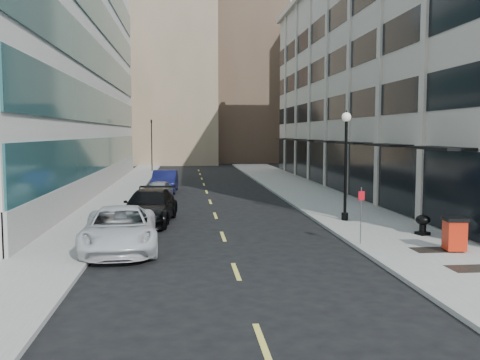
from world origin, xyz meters
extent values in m
plane|color=black|center=(0.00, 0.00, 0.00)|extent=(160.00, 160.00, 0.00)
cube|color=gray|center=(7.50, 20.00, 0.07)|extent=(5.00, 80.00, 0.15)
cube|color=gray|center=(-6.50, 20.00, 0.07)|extent=(3.00, 80.00, 0.15)
cube|color=#B3A797|center=(17.00, 27.00, 9.00)|extent=(14.00, 46.00, 18.00)
cube|color=black|center=(10.02, 27.00, 2.00)|extent=(0.18, 46.00, 3.60)
cube|color=black|center=(10.03, 27.00, 6.50)|extent=(0.12, 46.00, 1.80)
cube|color=black|center=(10.03, 27.00, 10.00)|extent=(0.12, 46.00, 1.80)
cube|color=black|center=(10.03, 27.00, 13.50)|extent=(0.12, 46.00, 1.80)
cube|color=#B3A797|center=(10.00, 10.00, 9.00)|extent=(0.35, 0.60, 18.00)
cube|color=#B3A797|center=(10.00, 16.00, 9.00)|extent=(0.35, 0.60, 18.00)
cube|color=#B3A797|center=(10.00, 22.00, 9.00)|extent=(0.35, 0.60, 18.00)
cube|color=#B3A797|center=(10.00, 28.00, 9.00)|extent=(0.35, 0.60, 18.00)
cube|color=#B3A797|center=(10.00, 34.00, 9.00)|extent=(0.35, 0.60, 18.00)
cube|color=#B3A797|center=(10.00, 40.00, 9.00)|extent=(0.35, 0.60, 18.00)
cube|color=#B3A797|center=(10.00, 46.00, 9.00)|extent=(0.35, 0.60, 18.00)
cube|color=black|center=(9.35, 7.00, 3.90)|extent=(1.30, 4.00, 0.12)
cube|color=black|center=(9.35, 13.00, 3.90)|extent=(1.30, 4.00, 0.12)
cube|color=black|center=(9.35, 19.00, 3.90)|extent=(1.30, 4.00, 0.12)
cube|color=black|center=(9.35, 25.00, 3.90)|extent=(1.30, 4.00, 0.12)
cube|color=black|center=(9.35, 31.00, 3.90)|extent=(1.30, 4.00, 0.12)
cube|color=black|center=(9.35, 37.00, 3.90)|extent=(1.30, 4.00, 0.12)
cube|color=black|center=(9.35, 43.00, 3.90)|extent=(1.30, 4.00, 0.12)
cube|color=gray|center=(-7.96, 27.00, 0.90)|extent=(0.20, 46.00, 1.80)
cube|color=#285B5E|center=(-7.97, 27.00, 3.00)|extent=(0.14, 45.60, 2.40)
cube|color=#285B5E|center=(-7.97, 27.00, 6.50)|extent=(0.14, 45.60, 2.40)
cube|color=#285B5E|center=(-7.97, 27.00, 10.00)|extent=(0.14, 45.60, 2.40)
cube|color=#285B5E|center=(-7.97, 27.00, 13.50)|extent=(0.14, 45.60, 2.40)
cube|color=#997E64|center=(-4.00, 68.00, 14.00)|extent=(14.00, 18.00, 28.00)
cube|color=brown|center=(8.00, 72.00, 17.00)|extent=(12.00, 16.00, 34.00)
cube|color=#997E64|center=(-14.00, 78.00, 11.00)|extent=(12.00, 14.00, 22.00)
cube|color=#B3A797|center=(18.00, 66.00, 10.00)|extent=(10.00, 14.00, 20.00)
cube|color=black|center=(7.60, 1.00, 0.15)|extent=(1.40, 1.00, 0.01)
cube|color=black|center=(7.60, 3.80, 0.15)|extent=(1.40, 1.00, 0.01)
cube|color=#D8CC4C|center=(0.00, -4.00, 0.01)|extent=(0.15, 2.20, 0.01)
cube|color=#D8CC4C|center=(0.00, 2.00, 0.01)|extent=(0.15, 2.20, 0.01)
cube|color=#D8CC4C|center=(0.00, 8.00, 0.01)|extent=(0.15, 2.20, 0.01)
cube|color=#D8CC4C|center=(0.00, 14.00, 0.01)|extent=(0.15, 2.20, 0.01)
cube|color=#D8CC4C|center=(0.00, 20.00, 0.01)|extent=(0.15, 2.20, 0.01)
cube|color=#D8CC4C|center=(0.00, 26.00, 0.01)|extent=(0.15, 2.20, 0.01)
cube|color=#D8CC4C|center=(0.00, 32.00, 0.01)|extent=(0.15, 2.20, 0.01)
cube|color=#D8CC4C|center=(0.00, 38.00, 0.01)|extent=(0.15, 2.20, 0.01)
cube|color=#D8CC4C|center=(0.00, 44.00, 0.01)|extent=(0.15, 2.20, 0.01)
cube|color=#D8CC4C|center=(0.00, 50.00, 0.01)|extent=(0.15, 2.20, 0.01)
cylinder|color=black|center=(-5.50, 48.00, 3.00)|extent=(0.12, 0.12, 6.00)
imported|color=black|center=(-5.50, 48.00, 5.99)|extent=(0.66, 0.66, 1.98)
imported|color=silver|center=(-4.18, 5.59, 0.84)|extent=(3.24, 6.26, 1.69)
imported|color=black|center=(-3.45, 11.89, 0.85)|extent=(2.97, 6.05, 1.69)
imported|color=#94989C|center=(-3.46, 21.00, 0.68)|extent=(2.12, 4.16, 1.36)
imported|color=#131547|center=(-3.20, 26.01, 0.84)|extent=(1.99, 5.19, 1.69)
cube|color=red|center=(8.35, 3.52, 0.77)|extent=(0.77, 0.77, 1.13)
cube|color=black|center=(8.35, 3.52, 1.37)|extent=(0.87, 0.87, 0.14)
cylinder|color=black|center=(8.12, 3.89, 0.27)|extent=(0.07, 0.25, 0.25)
cylinder|color=black|center=(8.57, 3.89, 0.27)|extent=(0.07, 0.25, 0.25)
cylinder|color=black|center=(6.40, 10.91, 0.34)|extent=(0.34, 0.34, 0.38)
cylinder|color=black|center=(6.40, 10.91, 2.78)|extent=(0.15, 0.15, 4.84)
sphere|color=silver|center=(6.40, 10.91, 5.35)|extent=(0.46, 0.46, 0.46)
cone|color=black|center=(6.40, 10.91, 5.62)|extent=(0.13, 0.13, 0.19)
cylinder|color=slate|center=(5.30, 5.20, 1.28)|extent=(0.04, 0.04, 2.26)
cube|color=#B70C16|center=(5.30, 5.18, 2.08)|extent=(0.27, 0.05, 0.36)
cube|color=black|center=(8.60, 6.74, 0.22)|extent=(0.61, 0.61, 0.14)
cylinder|color=black|center=(8.60, 6.74, 0.49)|extent=(0.29, 0.29, 0.45)
ellipsoid|color=black|center=(8.60, 6.74, 0.80)|extent=(0.63, 0.63, 0.44)
camera|label=1|loc=(-1.64, -15.21, 4.56)|focal=40.00mm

